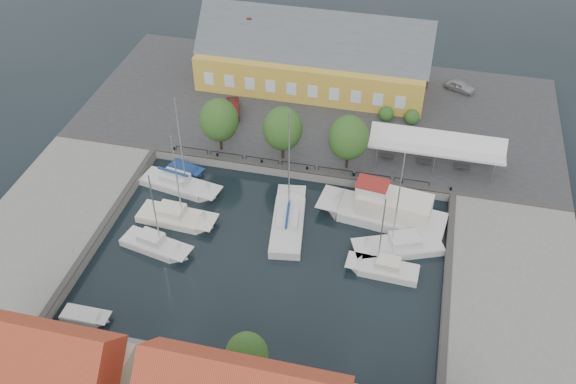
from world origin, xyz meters
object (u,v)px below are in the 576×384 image
object	(u,v)px
launch_sw	(85,317)
west_boat_c	(155,246)
west_boat_a	(179,186)
car_silver	(460,86)
trawler	(387,212)
launch_nw	(186,170)
east_boat_a	(400,247)
east_boat_b	(384,270)
warehouse	(309,58)
center_sailboat	(288,224)
tent_canopy	(437,145)
car_red	(233,108)
west_boat_b	(175,218)

from	to	relation	value
launch_sw	west_boat_c	bearing A→B (deg)	74.20
west_boat_a	car_silver	bearing A→B (deg)	41.62
trawler	launch_nw	world-z (taller)	trawler
east_boat_a	east_boat_b	xyz separation A→B (m)	(-1.10, -3.25, -0.00)
warehouse	launch_nw	xyz separation A→B (m)	(-9.47, -19.67, -4.34)
center_sailboat	tent_canopy	bearing A→B (deg)	41.88
tent_canopy	car_silver	bearing A→B (deg)	82.11
car_red	west_boat_b	xyz separation A→B (m)	(-0.43, -18.25, -1.44)
warehouse	trawler	size ratio (longest dim) A/B	2.17
trawler	east_boat_a	size ratio (longest dim) A/B	1.09
west_boat_a	launch_sw	size ratio (longest dim) A/B	2.75
car_red	west_boat_c	world-z (taller)	west_boat_c
tent_canopy	west_boat_b	distance (m)	28.01
car_silver	launch_nw	xyz separation A→B (m)	(-28.31, -21.94, -1.54)
east_boat_b	launch_sw	bearing A→B (deg)	-155.29
west_boat_a	launch_sw	bearing A→B (deg)	-95.05
warehouse	car_red	distance (m)	12.00
warehouse	launch_nw	bearing A→B (deg)	-115.72
warehouse	east_boat_b	distance (m)	32.71
trawler	west_boat_a	size ratio (longest dim) A/B	1.12
warehouse	trawler	bearing A→B (deg)	-60.72
car_silver	west_boat_b	bearing A→B (deg)	160.08
car_silver	trawler	bearing A→B (deg)	-172.22
west_boat_a	east_boat_b	bearing A→B (deg)	-17.41
car_silver	car_red	bearing A→B (deg)	135.52
trawler	launch_sw	xyz separation A→B (m)	(-23.35, -18.15, -0.93)
center_sailboat	car_silver	bearing A→B (deg)	61.10
car_red	launch_nw	bearing A→B (deg)	-120.17
warehouse	center_sailboat	size ratio (longest dim) A/B	2.13
car_silver	trawler	distance (m)	25.55
east_boat_a	car_red	bearing A→B (deg)	141.53
east_boat_a	launch_nw	bearing A→B (deg)	164.34
car_red	launch_nw	distance (m)	10.86
east_boat_b	west_boat_c	xyz separation A→B (m)	(-21.43, -1.91, -0.00)
car_silver	center_sailboat	bearing A→B (deg)	172.95
trawler	launch_nw	size ratio (longest dim) A/B	3.10
tent_canopy	launch_nw	bearing A→B (deg)	-167.44
west_boat_c	warehouse	bearing A→B (deg)	75.52
car_silver	car_red	size ratio (longest dim) A/B	0.88
tent_canopy	west_boat_b	world-z (taller)	west_boat_b
west_boat_b	west_boat_c	xyz separation A→B (m)	(-0.46, -4.10, 0.00)
warehouse	tent_canopy	world-z (taller)	warehouse
east_boat_a	east_boat_b	bearing A→B (deg)	-108.75
east_boat_a	west_boat_a	bearing A→B (deg)	170.86
car_silver	launch_nw	distance (m)	35.84
center_sailboat	west_boat_a	xyz separation A→B (m)	(-12.53, 3.12, -0.09)
east_boat_a	west_boat_b	world-z (taller)	east_boat_a
car_silver	west_boat_c	size ratio (longest dim) A/B	0.38
car_silver	east_boat_a	world-z (taller)	east_boat_a
east_boat_b	launch_nw	distance (m)	24.84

